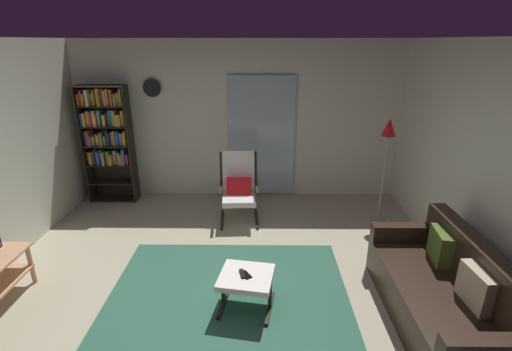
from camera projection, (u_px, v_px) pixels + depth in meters
name	position (u px, v px, depth m)	size (l,w,h in m)	color
ground_plane	(226.00, 301.00, 3.84)	(7.02, 7.02, 0.00)	#AEA88A
wall_back	(239.00, 121.00, 6.11)	(5.60, 0.06, 2.60)	silver
glass_door_panel	(262.00, 137.00, 6.13)	(1.10, 0.01, 2.00)	silver
area_rug	(228.00, 296.00, 3.91)	(2.56, 2.08, 0.01)	#2F604B
bookshelf_near_tv	(107.00, 135.00, 5.93)	(0.76, 0.30, 1.92)	black
leather_sofa	(445.00, 295.00, 3.46)	(0.81, 1.83, 0.84)	black
lounge_armchair	(239.00, 185.00, 5.47)	(0.60, 0.69, 1.02)	black
ottoman	(246.00, 281.00, 3.64)	(0.59, 0.56, 0.39)	white
tv_remote	(242.00, 274.00, 3.62)	(0.04, 0.14, 0.02)	black
cell_phone	(246.00, 275.00, 3.61)	(0.07, 0.14, 0.01)	black
floor_lamp_by_shelf	(388.00, 137.00, 5.22)	(0.22, 0.22, 1.55)	#A5A5AD
wall_clock	(152.00, 88.00, 5.87)	(0.29, 0.03, 0.29)	silver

